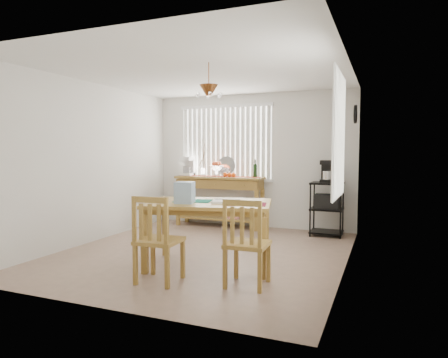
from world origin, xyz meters
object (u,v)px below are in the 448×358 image
at_px(sideboard, 220,189).
at_px(dining_table, 209,209).
at_px(chair_left, 157,240).
at_px(cart_items, 328,172).
at_px(wire_cart, 327,204).
at_px(chair_right, 246,244).

xyz_separation_m(sideboard, dining_table, (0.92, -2.57, -0.00)).
bearing_deg(chair_left, cart_items, 66.67).
height_order(dining_table, chair_left, chair_left).
relative_size(cart_items, chair_left, 0.39).
distance_m(sideboard, dining_table, 2.73).
bearing_deg(wire_cart, chair_right, -98.43).
height_order(dining_table, chair_right, chair_right).
bearing_deg(dining_table, sideboard, 109.66).
bearing_deg(wire_cart, dining_table, -115.05).
height_order(sideboard, dining_table, sideboard).
bearing_deg(dining_table, chair_right, -39.22).
relative_size(sideboard, chair_right, 1.80).
distance_m(cart_items, dining_table, 2.76).
bearing_deg(dining_table, cart_items, 65.04).
bearing_deg(cart_items, sideboard, 177.51).
xyz_separation_m(cart_items, chair_right, (-0.45, -3.05, -0.64)).
bearing_deg(sideboard, dining_table, -70.34).
distance_m(wire_cart, chair_right, 3.08).
bearing_deg(sideboard, cart_items, -2.49).
distance_m(wire_cart, cart_items, 0.55).
relative_size(wire_cart, cart_items, 2.43).
xyz_separation_m(dining_table, chair_left, (-0.27, -0.82, -0.25)).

